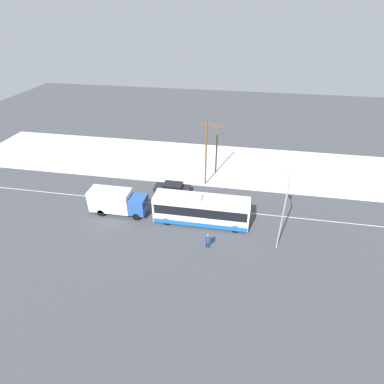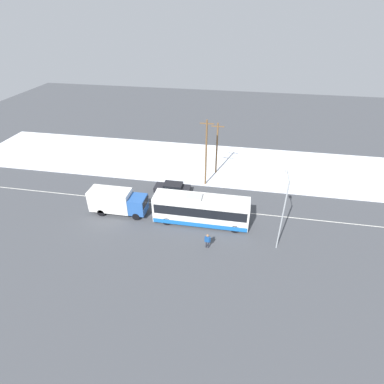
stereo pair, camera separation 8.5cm
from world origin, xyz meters
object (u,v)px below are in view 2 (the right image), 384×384
utility_pole_snowlot (217,148)px  box_truck (117,201)px  pedestrian_at_stop (208,240)px  utility_pole_roadside (206,153)px  streetlamp (284,205)px  city_bus (201,210)px  sedan_car (173,187)px

utility_pole_snowlot → box_truck: bearing=-131.3°
box_truck → pedestrian_at_stop: box_truck is taller
pedestrian_at_stop → utility_pole_roadside: bearing=99.1°
box_truck → streetlamp: (18.72, -2.51, 3.40)m
city_bus → streetlamp: 9.42m
pedestrian_at_stop → city_bus: bearing=107.8°
pedestrian_at_stop → sedan_car: bearing=121.4°
sedan_car → streetlamp: bearing=148.2°
sedan_car → utility_pole_snowlot: (5.13, 6.39, 3.36)m
city_bus → utility_pole_snowlot: 12.44m
utility_pole_roadside → utility_pole_snowlot: bearing=73.5°
streetlamp → utility_pole_snowlot: size_ratio=1.04×
pedestrian_at_stop → utility_pole_roadside: utility_pole_roadside is taller
pedestrian_at_stop → streetlamp: bearing=13.8°
box_truck → utility_pole_snowlot: 16.26m
streetlamp → utility_pole_snowlot: streetlamp is taller
box_truck → utility_pole_snowlot: size_ratio=0.87×
city_bus → streetlamp: bearing=-15.7°
streetlamp → city_bus: bearing=164.3°
box_truck → utility_pole_snowlot: (10.61, 12.08, 2.42)m
streetlamp → sedan_car: bearing=148.2°
city_bus → utility_pole_snowlot: (0.37, 12.21, 2.35)m
city_bus → utility_pole_roadside: bearing=94.7°
city_bus → sedan_car: size_ratio=2.27×
streetlamp → utility_pole_snowlot: bearing=119.0°
streetlamp → utility_pole_roadside: (-9.18, 10.99, -0.17)m
utility_pole_roadside → utility_pole_snowlot: size_ratio=1.20×
box_truck → utility_pole_roadside: bearing=41.6°
city_bus → utility_pole_roadside: 9.19m
utility_pole_roadside → streetlamp: bearing=-50.1°
sedan_car → pedestrian_at_stop: (6.09, -9.96, 0.33)m
sedan_car → streetlamp: 16.17m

